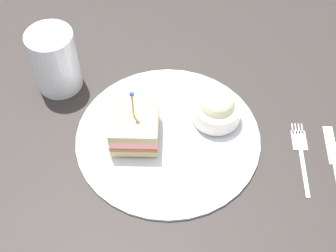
% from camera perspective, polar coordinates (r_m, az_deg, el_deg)
% --- Properties ---
extents(ground_plane, '(0.94, 0.94, 0.02)m').
position_cam_1_polar(ground_plane, '(0.72, -0.00, -1.91)').
color(ground_plane, '#2D2826').
extents(plate, '(0.28, 0.28, 0.01)m').
position_cam_1_polar(plate, '(0.71, -0.00, -1.22)').
color(plate, white).
rests_on(plate, ground_plane).
extents(sandwich_half_center, '(0.11, 0.11, 0.10)m').
position_cam_1_polar(sandwich_half_center, '(0.69, -4.09, 0.10)').
color(sandwich_half_center, tan).
rests_on(sandwich_half_center, plate).
extents(coleslaw_bowl, '(0.07, 0.07, 0.05)m').
position_cam_1_polar(coleslaw_bowl, '(0.72, 5.98, 2.14)').
color(coleslaw_bowl, silver).
rests_on(coleslaw_bowl, plate).
extents(drink_glass, '(0.07, 0.07, 0.11)m').
position_cam_1_polar(drink_glass, '(0.77, -13.54, 7.39)').
color(drink_glass, silver).
rests_on(drink_glass, ground_plane).
extents(fork, '(0.10, 0.10, 0.00)m').
position_cam_1_polar(fork, '(0.73, 15.89, -2.79)').
color(fork, silver).
rests_on(fork, ground_plane).
extents(knife, '(0.10, 0.09, 0.00)m').
position_cam_1_polar(knife, '(0.74, 19.51, -3.50)').
color(knife, silver).
rests_on(knife, ground_plane).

